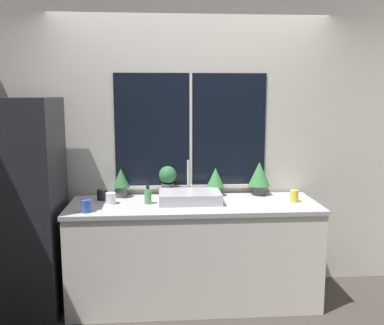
{
  "coord_description": "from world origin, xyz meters",
  "views": [
    {
      "loc": [
        -0.27,
        -3.19,
        1.79
      ],
      "look_at": [
        -0.02,
        0.34,
        1.23
      ],
      "focal_mm": 40.0,
      "sensor_mm": 36.0,
      "label": 1
    }
  ],
  "objects_px": {
    "mug_white": "(111,198)",
    "potted_plant_center_left": "(168,179)",
    "mug_black": "(102,195)",
    "potted_plant_far_right": "(259,176)",
    "potted_plant_far_left": "(121,181)",
    "mug_blue": "(86,206)",
    "mug_yellow": "(294,196)",
    "refrigerator": "(22,207)",
    "soap_bottle": "(148,196)",
    "potted_plant_center_right": "(215,180)",
    "sink": "(190,197)"
  },
  "relations": [
    {
      "from": "mug_white",
      "to": "potted_plant_center_left",
      "type": "bearing_deg",
      "value": 26.01
    },
    {
      "from": "mug_black",
      "to": "potted_plant_far_right",
      "type": "bearing_deg",
      "value": 3.73
    },
    {
      "from": "potted_plant_far_left",
      "to": "mug_black",
      "type": "relative_size",
      "value": 2.87
    },
    {
      "from": "potted_plant_far_left",
      "to": "mug_blue",
      "type": "distance_m",
      "value": 0.55
    },
    {
      "from": "mug_yellow",
      "to": "potted_plant_center_left",
      "type": "bearing_deg",
      "value": 165.18
    },
    {
      "from": "potted_plant_far_left",
      "to": "mug_black",
      "type": "height_order",
      "value": "potted_plant_far_left"
    },
    {
      "from": "mug_white",
      "to": "mug_black",
      "type": "xyz_separation_m",
      "value": [
        -0.09,
        0.15,
        -0.0
      ]
    },
    {
      "from": "refrigerator",
      "to": "mug_black",
      "type": "distance_m",
      "value": 0.66
    },
    {
      "from": "soap_bottle",
      "to": "mug_black",
      "type": "height_order",
      "value": "soap_bottle"
    },
    {
      "from": "potted_plant_center_right",
      "to": "mug_yellow",
      "type": "xyz_separation_m",
      "value": [
        0.64,
        -0.29,
        -0.1
      ]
    },
    {
      "from": "potted_plant_center_left",
      "to": "mug_yellow",
      "type": "relative_size",
      "value": 2.7
    },
    {
      "from": "soap_bottle",
      "to": "refrigerator",
      "type": "bearing_deg",
      "value": -176.98
    },
    {
      "from": "sink",
      "to": "potted_plant_far_right",
      "type": "xyz_separation_m",
      "value": [
        0.65,
        0.22,
        0.13
      ]
    },
    {
      "from": "potted_plant_center_right",
      "to": "mug_yellow",
      "type": "height_order",
      "value": "potted_plant_center_right"
    },
    {
      "from": "potted_plant_center_left",
      "to": "mug_yellow",
      "type": "xyz_separation_m",
      "value": [
        1.08,
        -0.29,
        -0.11
      ]
    },
    {
      "from": "potted_plant_center_left",
      "to": "mug_white",
      "type": "height_order",
      "value": "potted_plant_center_left"
    },
    {
      "from": "potted_plant_center_left",
      "to": "mug_blue",
      "type": "height_order",
      "value": "potted_plant_center_left"
    },
    {
      "from": "mug_yellow",
      "to": "mug_white",
      "type": "relative_size",
      "value": 1.09
    },
    {
      "from": "potted_plant_center_right",
      "to": "potted_plant_far_right",
      "type": "relative_size",
      "value": 0.84
    },
    {
      "from": "mug_yellow",
      "to": "mug_blue",
      "type": "relative_size",
      "value": 1.01
    },
    {
      "from": "potted_plant_far_right",
      "to": "potted_plant_far_left",
      "type": "bearing_deg",
      "value": -180.0
    },
    {
      "from": "sink",
      "to": "mug_blue",
      "type": "relative_size",
      "value": 5.18
    },
    {
      "from": "mug_black",
      "to": "potted_plant_far_left",
      "type": "bearing_deg",
      "value": 30.28
    },
    {
      "from": "potted_plant_far_right",
      "to": "potted_plant_center_right",
      "type": "bearing_deg",
      "value": -180.0
    },
    {
      "from": "sink",
      "to": "mug_white",
      "type": "distance_m",
      "value": 0.67
    },
    {
      "from": "mug_blue",
      "to": "mug_white",
      "type": "distance_m",
      "value": 0.3
    },
    {
      "from": "potted_plant_far_left",
      "to": "potted_plant_center_left",
      "type": "bearing_deg",
      "value": 0.0
    },
    {
      "from": "potted_plant_center_right",
      "to": "soap_bottle",
      "type": "bearing_deg",
      "value": -156.76
    },
    {
      "from": "potted_plant_far_right",
      "to": "mug_blue",
      "type": "xyz_separation_m",
      "value": [
        -1.49,
        -0.49,
        -0.13
      ]
    },
    {
      "from": "sink",
      "to": "potted_plant_center_left",
      "type": "height_order",
      "value": "sink"
    },
    {
      "from": "potted_plant_center_right",
      "to": "mug_black",
      "type": "bearing_deg",
      "value": -174.78
    },
    {
      "from": "refrigerator",
      "to": "potted_plant_center_left",
      "type": "xyz_separation_m",
      "value": [
        1.2,
        0.31,
        0.15
      ]
    },
    {
      "from": "potted_plant_far_right",
      "to": "mug_yellow",
      "type": "xyz_separation_m",
      "value": [
        0.24,
        -0.29,
        -0.13
      ]
    },
    {
      "from": "potted_plant_far_left",
      "to": "potted_plant_center_left",
      "type": "height_order",
      "value": "potted_plant_center_left"
    },
    {
      "from": "soap_bottle",
      "to": "mug_blue",
      "type": "relative_size",
      "value": 1.6
    },
    {
      "from": "mug_blue",
      "to": "refrigerator",
      "type": "bearing_deg",
      "value": 162.26
    },
    {
      "from": "refrigerator",
      "to": "potted_plant_center_right",
      "type": "xyz_separation_m",
      "value": [
        1.63,
        0.31,
        0.14
      ]
    },
    {
      "from": "mug_yellow",
      "to": "potted_plant_center_right",
      "type": "bearing_deg",
      "value": 156.12
    },
    {
      "from": "refrigerator",
      "to": "mug_white",
      "type": "relative_size",
      "value": 18.83
    },
    {
      "from": "refrigerator",
      "to": "potted_plant_center_right",
      "type": "distance_m",
      "value": 1.67
    },
    {
      "from": "potted_plant_far_right",
      "to": "mug_yellow",
      "type": "relative_size",
      "value": 2.98
    },
    {
      "from": "sink",
      "to": "mug_white",
      "type": "relative_size",
      "value": 5.6
    },
    {
      "from": "mug_blue",
      "to": "potted_plant_center_left",
      "type": "bearing_deg",
      "value": 37.02
    },
    {
      "from": "refrigerator",
      "to": "sink",
      "type": "bearing_deg",
      "value": 3.81
    },
    {
      "from": "potted_plant_far_left",
      "to": "mug_black",
      "type": "distance_m",
      "value": 0.21
    },
    {
      "from": "sink",
      "to": "potted_plant_center_right",
      "type": "height_order",
      "value": "sink"
    },
    {
      "from": "mug_yellow",
      "to": "mug_blue",
      "type": "distance_m",
      "value": 1.74
    },
    {
      "from": "refrigerator",
      "to": "mug_white",
      "type": "height_order",
      "value": "refrigerator"
    },
    {
      "from": "potted_plant_far_left",
      "to": "mug_white",
      "type": "relative_size",
      "value": 2.77
    },
    {
      "from": "potted_plant_center_left",
      "to": "mug_black",
      "type": "relative_size",
      "value": 3.05
    }
  ]
}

